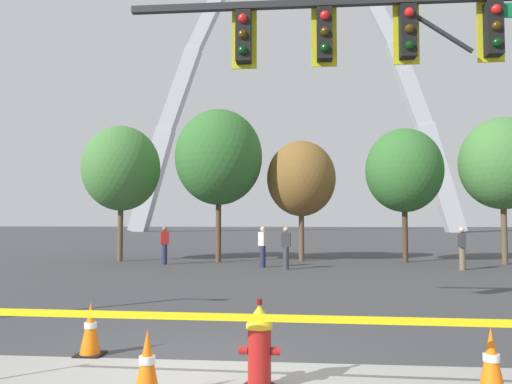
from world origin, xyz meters
name	(u,v)px	position (x,y,z in m)	size (l,w,h in m)	color
ground_plane	(203,367)	(0.00, 0.00, 0.00)	(240.00, 240.00, 0.00)	#3D3D3F
fire_hydrant	(259,346)	(0.79, -0.79, 0.47)	(0.46, 0.48, 0.99)	#5E0F0D
caution_tape_barrier	(223,335)	(0.42, -1.08, 0.65)	(6.07, 0.20, 0.92)	#232326
traffic_cone_by_hydrant	(90,329)	(-1.65, 0.37, 0.36)	(0.36, 0.36, 0.73)	black
traffic_cone_mid_sidewalk	(491,363)	(3.26, -0.82, 0.36)	(0.36, 0.36, 0.73)	black
traffic_cone_curb_edge	(147,365)	(-0.34, -1.23, 0.36)	(0.36, 0.36, 0.73)	black
traffic_signal_gantry	(434,69)	(3.50, 2.12, 4.40)	(7.82, 0.44, 6.00)	#232326
monument_arch	(292,93)	(0.00, 68.50, 20.86)	(49.55, 2.48, 47.64)	#B2B5BC
tree_far_left	(121,168)	(-6.81, 15.55, 4.17)	(3.48, 3.48, 6.09)	brown
tree_left_mid	(219,157)	(-2.36, 15.54, 4.63)	(3.86, 3.86, 6.76)	brown
tree_center_left	(301,179)	(1.28, 16.38, 3.72)	(3.10, 3.10, 5.43)	brown
tree_center_right	(404,170)	(5.81, 16.20, 4.03)	(3.37, 3.37, 5.89)	#473323
tree_right_mid	(502,164)	(9.75, 15.56, 4.23)	(3.53, 3.53, 6.18)	brown
pedestrian_walking_left	(286,248)	(0.69, 12.60, 0.82)	(0.36, 0.23, 1.59)	#38383D
pedestrian_standing_center	(165,245)	(-4.41, 14.22, 0.82)	(0.39, 0.32, 1.59)	#232847
pedestrian_walking_right	(263,246)	(-0.24, 13.31, 0.82)	(0.38, 0.38, 1.59)	#232847
pedestrian_near_trees	(462,248)	(7.22, 12.96, 0.82)	(0.22, 0.34, 1.59)	brown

